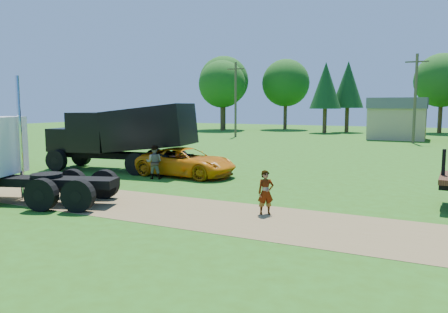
% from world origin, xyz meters
% --- Properties ---
extents(ground, '(140.00, 140.00, 0.00)m').
position_xyz_m(ground, '(0.00, 0.00, 0.00)').
color(ground, '#2C5813').
rests_on(ground, ground).
extents(dirt_track, '(120.00, 4.20, 0.01)m').
position_xyz_m(dirt_track, '(0.00, 0.00, 0.01)').
color(dirt_track, brown).
rests_on(dirt_track, ground).
extents(black_dump_truck, '(9.36, 4.08, 3.97)m').
position_xyz_m(black_dump_truck, '(-8.30, 6.89, 2.19)').
color(black_dump_truck, black).
rests_on(black_dump_truck, ground).
extents(orange_pickup, '(5.68, 2.76, 1.56)m').
position_xyz_m(orange_pickup, '(-4.06, 6.87, 0.78)').
color(orange_pickup, orange).
rests_on(orange_pickup, ground).
extents(spectator_a, '(0.69, 0.65, 1.59)m').
position_xyz_m(spectator_a, '(2.87, 0.82, 0.79)').
color(spectator_a, '#999999').
rests_on(spectator_a, ground).
extents(spectator_b, '(1.05, 0.95, 1.78)m').
position_xyz_m(spectator_b, '(-5.11, 5.36, 0.89)').
color(spectator_b, '#999999').
rests_on(spectator_b, ground).
extents(tan_shed, '(6.20, 5.40, 4.70)m').
position_xyz_m(tan_shed, '(4.00, 40.00, 2.42)').
color(tan_shed, tan).
rests_on(tan_shed, ground).
extents(utility_poles, '(42.20, 0.28, 9.00)m').
position_xyz_m(utility_poles, '(6.00, 35.00, 4.71)').
color(utility_poles, brown).
rests_on(utility_poles, ground).
extents(tree_row, '(57.71, 14.93, 11.68)m').
position_xyz_m(tree_row, '(2.14, 50.64, 7.30)').
color(tree_row, '#3D2919').
rests_on(tree_row, ground).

